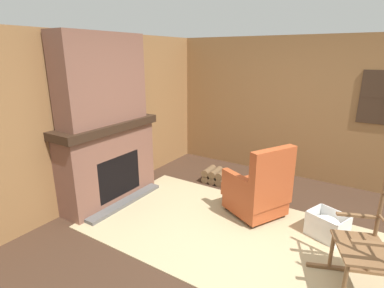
{
  "coord_description": "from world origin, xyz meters",
  "views": [
    {
      "loc": [
        1.02,
        -2.79,
        2.12
      ],
      "look_at": [
        -1.12,
        0.57,
        0.9
      ],
      "focal_mm": 28.0,
      "sensor_mm": 36.0,
      "label": 1
    }
  ],
  "objects_px": {
    "storage_case": "(117,114)",
    "armchair": "(258,191)",
    "oil_lamp_vase": "(81,121)",
    "firewood_stack": "(216,175)",
    "laundry_basket": "(327,225)",
    "decorative_plate_on_mantel": "(100,114)",
    "rocking_chair": "(367,250)"
  },
  "relations": [
    {
      "from": "decorative_plate_on_mantel",
      "to": "armchair",
      "type": "bearing_deg",
      "value": 19.95
    },
    {
      "from": "oil_lamp_vase",
      "to": "firewood_stack",
      "type": "bearing_deg",
      "value": 58.86
    },
    {
      "from": "rocking_chair",
      "to": "firewood_stack",
      "type": "height_order",
      "value": "rocking_chair"
    },
    {
      "from": "laundry_basket",
      "to": "armchair",
      "type": "bearing_deg",
      "value": 178.23
    },
    {
      "from": "armchair",
      "to": "rocking_chair",
      "type": "relative_size",
      "value": 0.81
    },
    {
      "from": "armchair",
      "to": "storage_case",
      "type": "bearing_deg",
      "value": 40.18
    },
    {
      "from": "laundry_basket",
      "to": "decorative_plate_on_mantel",
      "type": "relative_size",
      "value": 2.17
    },
    {
      "from": "rocking_chair",
      "to": "decorative_plate_on_mantel",
      "type": "height_order",
      "value": "decorative_plate_on_mantel"
    },
    {
      "from": "laundry_basket",
      "to": "storage_case",
      "type": "distance_m",
      "value": 3.17
    },
    {
      "from": "laundry_basket",
      "to": "decorative_plate_on_mantel",
      "type": "height_order",
      "value": "decorative_plate_on_mantel"
    },
    {
      "from": "armchair",
      "to": "storage_case",
      "type": "xyz_separation_m",
      "value": [
        -2.06,
        -0.46,
        0.89
      ]
    },
    {
      "from": "laundry_basket",
      "to": "storage_case",
      "type": "bearing_deg",
      "value": -171.57
    },
    {
      "from": "armchair",
      "to": "firewood_stack",
      "type": "relative_size",
      "value": 2.54
    },
    {
      "from": "rocking_chair",
      "to": "oil_lamp_vase",
      "type": "relative_size",
      "value": 5.41
    },
    {
      "from": "oil_lamp_vase",
      "to": "decorative_plate_on_mantel",
      "type": "bearing_deg",
      "value": 93.43
    },
    {
      "from": "storage_case",
      "to": "armchair",
      "type": "bearing_deg",
      "value": 12.67
    },
    {
      "from": "oil_lamp_vase",
      "to": "armchair",
      "type": "bearing_deg",
      "value": 27.84
    },
    {
      "from": "rocking_chair",
      "to": "laundry_basket",
      "type": "distance_m",
      "value": 0.87
    },
    {
      "from": "firewood_stack",
      "to": "decorative_plate_on_mantel",
      "type": "distance_m",
      "value": 2.15
    },
    {
      "from": "armchair",
      "to": "oil_lamp_vase",
      "type": "bearing_deg",
      "value": 55.35
    },
    {
      "from": "armchair",
      "to": "decorative_plate_on_mantel",
      "type": "height_order",
      "value": "decorative_plate_on_mantel"
    },
    {
      "from": "rocking_chair",
      "to": "oil_lamp_vase",
      "type": "distance_m",
      "value": 3.48
    },
    {
      "from": "armchair",
      "to": "oil_lamp_vase",
      "type": "height_order",
      "value": "oil_lamp_vase"
    },
    {
      "from": "storage_case",
      "to": "decorative_plate_on_mantel",
      "type": "distance_m",
      "value": 0.3
    },
    {
      "from": "rocking_chair",
      "to": "storage_case",
      "type": "height_order",
      "value": "storage_case"
    },
    {
      "from": "armchair",
      "to": "oil_lamp_vase",
      "type": "xyz_separation_m",
      "value": [
        -2.06,
        -1.09,
        0.91
      ]
    },
    {
      "from": "oil_lamp_vase",
      "to": "rocking_chair",
      "type": "bearing_deg",
      "value": 5.85
    },
    {
      "from": "rocking_chair",
      "to": "laundry_basket",
      "type": "bearing_deg",
      "value": -81.79
    },
    {
      "from": "firewood_stack",
      "to": "decorative_plate_on_mantel",
      "type": "xyz_separation_m",
      "value": [
        -1.09,
        -1.43,
        1.18
      ]
    },
    {
      "from": "laundry_basket",
      "to": "oil_lamp_vase",
      "type": "height_order",
      "value": "oil_lamp_vase"
    },
    {
      "from": "storage_case",
      "to": "rocking_chair",
      "type": "bearing_deg",
      "value": -4.8
    },
    {
      "from": "rocking_chair",
      "to": "firewood_stack",
      "type": "distance_m",
      "value": 2.71
    }
  ]
}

